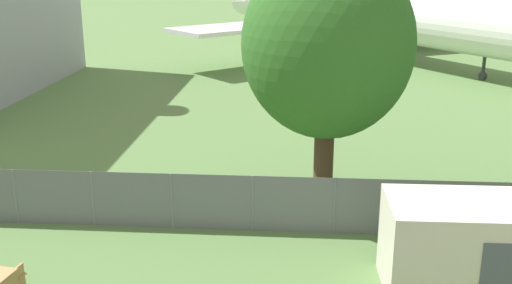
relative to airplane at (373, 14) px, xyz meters
The scene contains 4 objects.
perimeter_fence 36.00m from the airplane, 102.01° to the right, with size 56.07×0.07×1.84m.
airplane is the anchor object (origin of this frame).
portable_cabin 38.35m from the airplane, 92.85° to the right, with size 3.83×2.45×2.45m.
tree_far_right 33.36m from the airplane, 99.00° to the right, with size 5.58×5.58×8.65m.
Camera 1 is at (1.41, -6.64, 8.27)m, focal length 42.00 mm.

